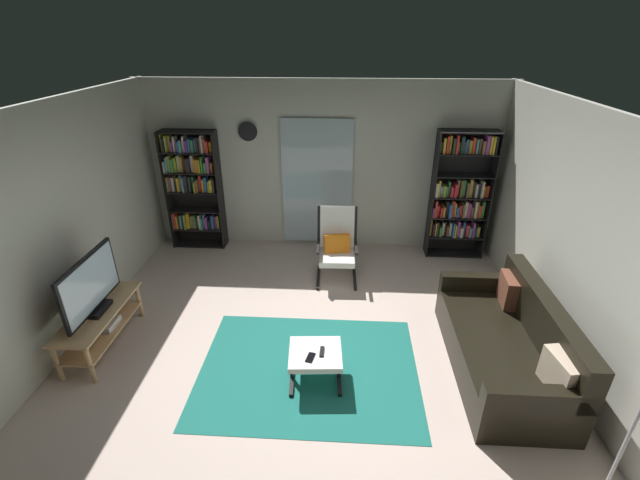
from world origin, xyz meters
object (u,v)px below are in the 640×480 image
Objects in this scene: leather_sofa at (507,345)px; tv_remote at (322,352)px; cell_phone at (310,357)px; television at (91,287)px; wall_clock at (248,131)px; lounge_armchair at (337,242)px; tv_stand at (101,322)px; bookshelf_near_sofa at (460,193)px; bookshelf_near_tv at (193,184)px; ottoman at (315,357)px.

tv_remote is (-1.90, -0.29, 0.07)m from leather_sofa.
television is at bearing -178.50° from cell_phone.
tv_remote is 0.14m from cell_phone.
wall_clock is at bearing 123.30° from cell_phone.
leather_sofa is 2.55m from lounge_armchair.
tv_stand is 0.47m from television.
bookshelf_near_sofa is 1.91× the size of lounge_armchair.
bookshelf_near_tv is 13.44× the size of cell_phone.
leather_sofa is (-0.01, -2.58, -0.72)m from bookshelf_near_sofa.
cell_phone is at bearing -124.36° from bookshelf_near_sofa.
ottoman is at bearing -124.61° from bookshelf_near_sofa.
lounge_armchair is at bearing 33.09° from tv_stand.
cell_phone is (2.37, -0.49, 0.05)m from tv_stand.
cell_phone is at bearing -139.09° from tv_remote.
ottoman is at bearing -179.92° from tv_remote.
leather_sofa is 13.88× the size of cell_phone.
cell_phone is at bearing -95.42° from lounge_armchair.
bookshelf_near_sofa is at bearing -1.13° from bookshelf_near_tv.
tv_remote is 3.65m from wall_clock.
tv_stand is 3.08m from lounge_armchair.
wall_clock is (0.90, 0.13, 0.80)m from bookshelf_near_tv.
lounge_armchair reaches higher than leather_sofa.
lounge_armchair is at bearing 97.51° from cell_phone.
bookshelf_near_sofa is (4.10, -0.08, -0.03)m from bookshelf_near_tv.
television is 7.00× the size of tv_remote.
lounge_armchair is 2.18m from cell_phone.
ottoman is 0.10m from tv_remote.
wall_clock is (1.19, 2.69, 1.06)m from television.
bookshelf_near_tv is at bearing 146.88° from leather_sofa.
television is 1.83× the size of ottoman.
bookshelf_near_sofa is 6.74× the size of wall_clock.
tv_remote is (2.18, -2.95, -0.68)m from bookshelf_near_tv.
leather_sofa is (4.38, -0.11, -0.01)m from tv_stand.
bookshelf_near_tv is at bearing 137.25° from cell_phone.
wall_clock is (-3.19, 2.79, 1.55)m from leather_sofa.
bookshelf_near_tv is (0.29, 2.55, 0.74)m from tv_stand.
tv_remote is 1.03× the size of cell_phone.
leather_sofa is at bearing 23.51° from cell_phone.
lounge_armchair is at bearing 135.25° from leather_sofa.
wall_clock is (-1.22, 3.08, 1.55)m from ottoman.
wall_clock is at bearing 114.44° from tv_remote.
bookshelf_near_sofa is at bearing 68.57° from cell_phone.
lounge_armchair is at bearing -21.03° from bookshelf_near_tv.
bookshelf_near_sofa is 13.95× the size of cell_phone.
bookshelf_near_tv is 4.93m from leather_sofa.
wall_clock reaches higher than cell_phone.
tv_stand is at bearing 172.66° from tv_remote.
leather_sofa is at bearing 8.28° from ottoman.
bookshelf_near_sofa is at bearing 55.39° from ottoman.
tv_remote is 0.50× the size of wall_clock.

